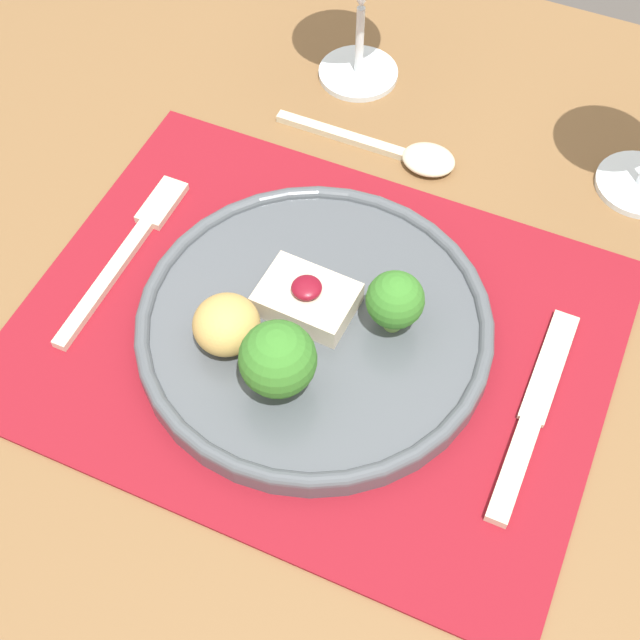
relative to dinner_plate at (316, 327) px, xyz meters
name	(u,v)px	position (x,y,z in m)	size (l,w,h in m)	color
ground_plane	(317,609)	(0.00, 0.00, -0.75)	(8.00, 8.00, 0.00)	#4C4742
dining_table	(315,391)	(0.00, 0.00, -0.11)	(1.37, 0.97, 0.73)	brown
placemat	(315,334)	(0.00, 0.00, -0.02)	(0.45, 0.35, 0.00)	maroon
dinner_plate	(316,327)	(0.00, 0.00, 0.00)	(0.28, 0.28, 0.08)	#4C5156
fork	(131,246)	(-0.18, 0.02, -0.01)	(0.02, 0.19, 0.01)	beige
knife	(529,426)	(0.17, -0.01, -0.01)	(0.02, 0.19, 0.01)	beige
spoon	(407,153)	(-0.01, 0.21, -0.01)	(0.17, 0.04, 0.01)	beige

